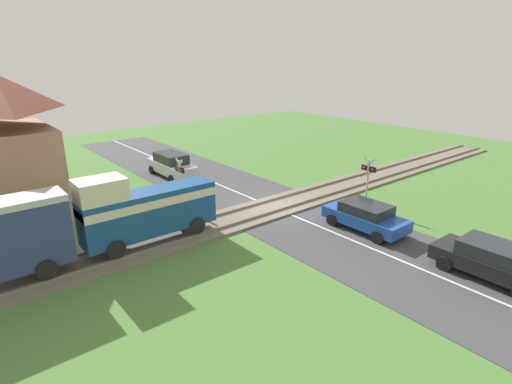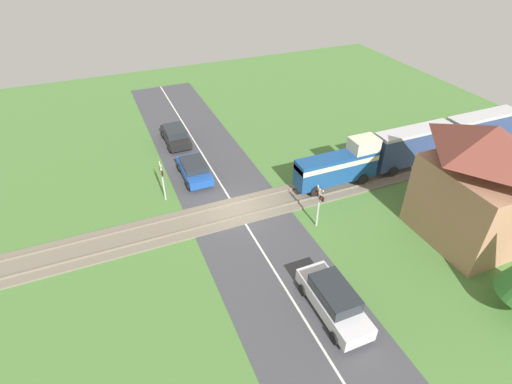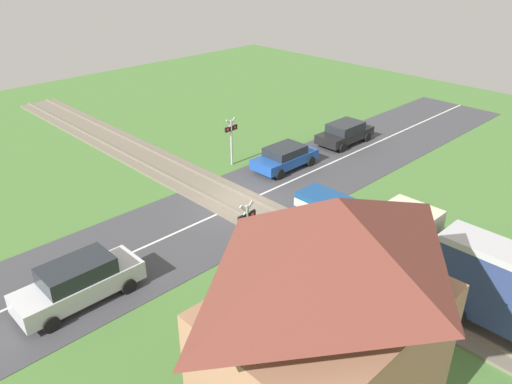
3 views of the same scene
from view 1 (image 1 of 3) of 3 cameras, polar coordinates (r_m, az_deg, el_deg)
ground_plane at (r=22.07m, az=2.57°, el=-2.28°), size 60.00×60.00×0.00m
road_surface at (r=22.07m, az=2.57°, el=-2.26°), size 48.00×6.40×0.02m
track_bed at (r=22.05m, az=2.57°, el=-2.12°), size 2.80×48.00×0.24m
car_near_crossing at (r=19.77m, az=15.37°, el=-3.30°), size 4.01×1.89×1.34m
car_far_side at (r=28.23m, az=-11.99°, el=3.84°), size 4.56×1.81×1.65m
car_behind_queue at (r=17.46m, az=30.69°, el=-8.34°), size 4.09×1.89×1.38m
crossing_signal_west_approach at (r=22.38m, az=15.71°, el=2.25°), size 0.90×0.18×2.83m
crossing_signal_east_approach at (r=21.77m, az=-10.80°, el=2.17°), size 0.90×0.18×2.83m
station_building at (r=23.18m, az=-31.94°, el=5.04°), size 5.94×4.21×7.24m
pedestrian_by_station at (r=20.10m, az=-30.01°, el=-4.94°), size 0.38×0.38×1.53m
tree_by_station at (r=28.56m, az=-30.91°, el=6.12°), size 3.00×3.00×4.77m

